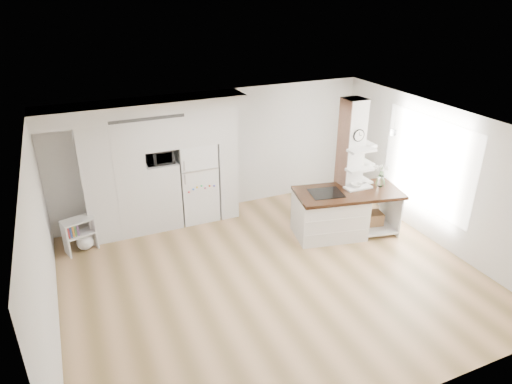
# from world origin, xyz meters

# --- Properties ---
(floor) EXTENTS (7.00, 6.00, 0.01)m
(floor) POSITION_xyz_m (0.00, 0.00, 0.00)
(floor) COLOR tan
(floor) RESTS_ON ground
(room) EXTENTS (7.04, 6.04, 2.72)m
(room) POSITION_xyz_m (0.00, 0.00, 1.86)
(room) COLOR white
(room) RESTS_ON ground
(cabinet_wall) EXTENTS (4.00, 0.71, 2.70)m
(cabinet_wall) POSITION_xyz_m (-1.45, 2.67, 1.51)
(cabinet_wall) COLOR silver
(cabinet_wall) RESTS_ON floor
(refrigerator) EXTENTS (0.78, 0.69, 1.75)m
(refrigerator) POSITION_xyz_m (-0.53, 2.68, 0.88)
(refrigerator) COLOR white
(refrigerator) RESTS_ON floor
(column) EXTENTS (0.69, 0.90, 2.70)m
(column) POSITION_xyz_m (2.38, 1.13, 1.35)
(column) COLOR silver
(column) RESTS_ON floor
(window) EXTENTS (0.00, 2.40, 2.40)m
(window) POSITION_xyz_m (3.48, 0.30, 1.50)
(window) COLOR white
(window) RESTS_ON room
(pendant_light) EXTENTS (0.12, 0.12, 0.10)m
(pendant_light) POSITION_xyz_m (1.70, 0.15, 2.12)
(pendant_light) COLOR white
(pendant_light) RESTS_ON room
(kitchen_island) EXTENTS (2.25, 1.39, 1.51)m
(kitchen_island) POSITION_xyz_m (1.81, 0.87, 0.49)
(kitchen_island) COLOR silver
(kitchen_island) RESTS_ON floor
(bookshelf) EXTENTS (0.63, 0.47, 0.67)m
(bookshelf) POSITION_xyz_m (-2.98, 2.29, 0.29)
(bookshelf) COLOR silver
(bookshelf) RESTS_ON floor
(floor_plant_a) EXTENTS (0.31, 0.29, 0.46)m
(floor_plant_a) POSITION_xyz_m (2.26, 1.31, 0.23)
(floor_plant_a) COLOR #387830
(floor_plant_a) RESTS_ON floor
(floor_plant_b) EXTENTS (0.33, 0.33, 0.46)m
(floor_plant_b) POSITION_xyz_m (3.00, 1.98, 0.23)
(floor_plant_b) COLOR #387830
(floor_plant_b) RESTS_ON floor
(microwave) EXTENTS (0.54, 0.37, 0.30)m
(microwave) POSITION_xyz_m (-1.27, 2.62, 1.57)
(microwave) COLOR #2D2D2D
(microwave) RESTS_ON cabinet_wall
(shelf_plant) EXTENTS (0.27, 0.23, 0.30)m
(shelf_plant) POSITION_xyz_m (2.63, 1.30, 1.52)
(shelf_plant) COLOR #387830
(shelf_plant) RESTS_ON column
(decor_bowl) EXTENTS (0.22, 0.22, 0.05)m
(decor_bowl) POSITION_xyz_m (2.30, 0.90, 1.00)
(decor_bowl) COLOR white
(decor_bowl) RESTS_ON column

